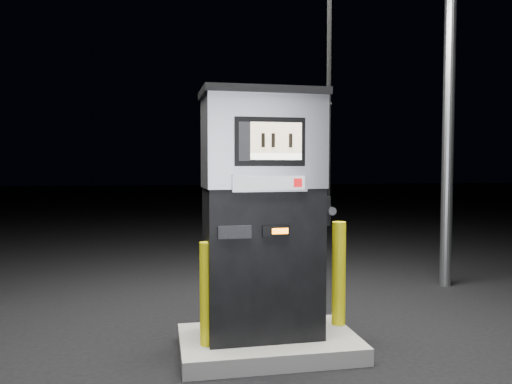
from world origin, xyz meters
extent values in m
plane|color=black|center=(0.00, 0.00, 0.00)|extent=(80.00, 80.00, 0.00)
cube|color=slate|center=(0.00, 0.00, 0.07)|extent=(1.60, 1.00, 0.15)
cylinder|color=gray|center=(3.00, 2.00, 2.25)|extent=(0.16, 0.16, 4.50)
cube|color=black|center=(-0.05, 0.04, 0.82)|extent=(1.03, 0.61, 1.35)
cube|color=silver|center=(-0.05, 0.04, 1.90)|extent=(1.06, 0.63, 0.81)
cube|color=black|center=(-0.05, 0.04, 2.34)|extent=(1.10, 0.68, 0.06)
cube|color=black|center=(-0.05, -0.27, 1.90)|extent=(0.60, 0.04, 0.41)
cube|color=beige|center=(0.00, -0.28, 1.93)|extent=(0.44, 0.01, 0.26)
cube|color=white|center=(0.00, -0.28, 1.77)|extent=(0.44, 0.01, 0.05)
cube|color=silver|center=(-0.05, -0.27, 1.55)|extent=(0.65, 0.04, 0.15)
cube|color=#97999F|center=(-0.05, -0.29, 1.55)|extent=(0.59, 0.01, 0.11)
cube|color=#B10B0E|center=(0.19, -0.28, 1.55)|extent=(0.08, 0.00, 0.08)
cube|color=black|center=(0.01, -0.26, 1.14)|extent=(0.24, 0.03, 0.10)
cube|color=orange|center=(0.04, -0.28, 1.14)|extent=(0.14, 0.01, 0.05)
cube|color=black|center=(-0.35, -0.27, 1.14)|extent=(0.28, 0.03, 0.11)
cube|color=black|center=(0.51, 0.05, 1.28)|extent=(0.11, 0.20, 0.27)
cylinder|color=gray|center=(0.58, 0.06, 1.28)|extent=(0.08, 0.24, 0.08)
cylinder|color=black|center=(0.56, 0.00, 3.08)|extent=(0.04, 0.04, 3.34)
cylinder|color=yellow|center=(-0.57, -0.13, 0.60)|extent=(0.14, 0.14, 0.89)
cylinder|color=yellow|center=(0.74, 0.20, 0.65)|extent=(0.17, 0.17, 1.00)
camera|label=1|loc=(-0.95, -4.36, 1.69)|focal=35.00mm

